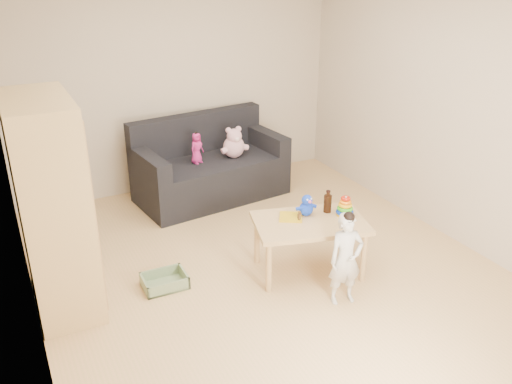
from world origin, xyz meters
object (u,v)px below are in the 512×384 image
sofa (211,178)px  play_table (309,246)px  toddler (346,260)px  wardrobe (52,207)px

sofa → play_table: play_table is taller
toddler → play_table: bearing=101.5°
wardrobe → sofa: size_ratio=1.02×
play_table → toddler: toddler is taller
wardrobe → play_table: wardrobe is taller
sofa → wardrobe: bearing=-150.4°
play_table → toddler: size_ratio=1.25×
wardrobe → play_table: (2.07, -0.53, -0.62)m
sofa → play_table: bearing=-92.4°
wardrobe → play_table: 2.23m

